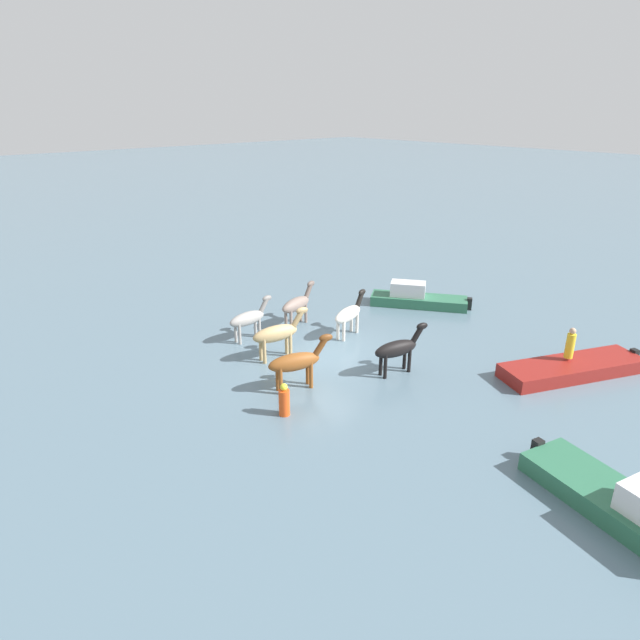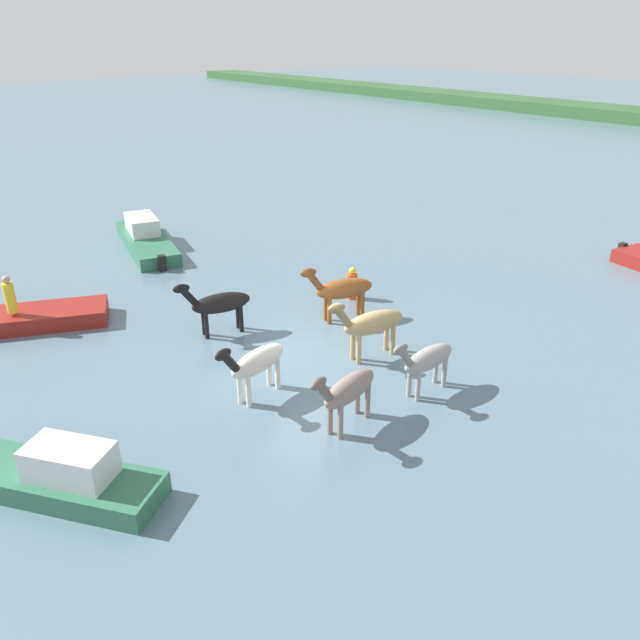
{
  "view_description": "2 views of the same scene",
  "coord_description": "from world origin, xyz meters",
  "px_view_note": "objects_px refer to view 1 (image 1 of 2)",
  "views": [
    {
      "loc": [
        -14.74,
        13.34,
        9.47
      ],
      "look_at": [
        0.72,
        -0.54,
        1.19
      ],
      "focal_mm": 30.61,
      "sensor_mm": 36.0,
      "label": 1
    },
    {
      "loc": [
        12.36,
        -9.67,
        8.58
      ],
      "look_at": [
        -0.57,
        0.9,
        0.75
      ],
      "focal_mm": 35.15,
      "sensor_mm": 36.0,
      "label": 2
    }
  ],
  "objects_px": {
    "horse_pinto_flank": "(297,304)",
    "horse_gray_outer": "(398,349)",
    "horse_dark_mare": "(277,333)",
    "horse_chestnut_trailing": "(249,318)",
    "person_helmsman_aft": "(570,344)",
    "buoy_channel_marker": "(284,401)",
    "horse_mid_herd": "(296,362)",
    "boat_launch_far": "(417,300)",
    "boat_tender_starboard": "(572,370)",
    "horse_rear_stallion": "(349,314)"
  },
  "relations": [
    {
      "from": "horse_chestnut_trailing",
      "to": "person_helmsman_aft",
      "type": "bearing_deg",
      "value": -58.24
    },
    {
      "from": "horse_gray_outer",
      "to": "person_helmsman_aft",
      "type": "height_order",
      "value": "horse_gray_outer"
    },
    {
      "from": "horse_chestnut_trailing",
      "to": "buoy_channel_marker",
      "type": "height_order",
      "value": "horse_chestnut_trailing"
    },
    {
      "from": "horse_chestnut_trailing",
      "to": "horse_dark_mare",
      "type": "bearing_deg",
      "value": -97.83
    },
    {
      "from": "horse_gray_outer",
      "to": "horse_mid_herd",
      "type": "relative_size",
      "value": 0.97
    },
    {
      "from": "horse_pinto_flank",
      "to": "horse_chestnut_trailing",
      "type": "bearing_deg",
      "value": 164.86
    },
    {
      "from": "horse_pinto_flank",
      "to": "horse_chestnut_trailing",
      "type": "distance_m",
      "value": 2.58
    },
    {
      "from": "horse_dark_mare",
      "to": "boat_launch_far",
      "type": "bearing_deg",
      "value": 10.43
    },
    {
      "from": "boat_tender_starboard",
      "to": "person_helmsman_aft",
      "type": "xyz_separation_m",
      "value": [
        0.24,
        0.0,
        0.98
      ]
    },
    {
      "from": "horse_pinto_flank",
      "to": "horse_rear_stallion",
      "type": "bearing_deg",
      "value": -82.67
    },
    {
      "from": "horse_pinto_flank",
      "to": "boat_tender_starboard",
      "type": "xyz_separation_m",
      "value": [
        -10.68,
        -4.52,
        -0.82
      ]
    },
    {
      "from": "horse_gray_outer",
      "to": "horse_chestnut_trailing",
      "type": "bearing_deg",
      "value": 123.1
    },
    {
      "from": "horse_pinto_flank",
      "to": "boat_tender_starboard",
      "type": "bearing_deg",
      "value": -79.78
    },
    {
      "from": "horse_chestnut_trailing",
      "to": "buoy_channel_marker",
      "type": "relative_size",
      "value": 1.97
    },
    {
      "from": "horse_pinto_flank",
      "to": "horse_gray_outer",
      "type": "bearing_deg",
      "value": -105.35
    },
    {
      "from": "horse_chestnut_trailing",
      "to": "boat_launch_far",
      "type": "height_order",
      "value": "horse_chestnut_trailing"
    },
    {
      "from": "horse_gray_outer",
      "to": "boat_launch_far",
      "type": "distance_m",
      "value": 7.65
    },
    {
      "from": "horse_pinto_flank",
      "to": "person_helmsman_aft",
      "type": "xyz_separation_m",
      "value": [
        -10.43,
        -4.52,
        0.16
      ]
    },
    {
      "from": "horse_pinto_flank",
      "to": "boat_launch_far",
      "type": "relative_size",
      "value": 0.51
    },
    {
      "from": "horse_rear_stallion",
      "to": "person_helmsman_aft",
      "type": "xyz_separation_m",
      "value": [
        -7.99,
        -3.63,
        0.16
      ]
    },
    {
      "from": "horse_rear_stallion",
      "to": "buoy_channel_marker",
      "type": "relative_size",
      "value": 2.06
    },
    {
      "from": "boat_tender_starboard",
      "to": "buoy_channel_marker",
      "type": "relative_size",
      "value": 5.04
    },
    {
      "from": "horse_mid_herd",
      "to": "boat_tender_starboard",
      "type": "relative_size",
      "value": 0.43
    },
    {
      "from": "horse_rear_stallion",
      "to": "person_helmsman_aft",
      "type": "relative_size",
      "value": 1.98
    },
    {
      "from": "horse_gray_outer",
      "to": "horse_rear_stallion",
      "type": "relative_size",
      "value": 1.0
    },
    {
      "from": "person_helmsman_aft",
      "to": "buoy_channel_marker",
      "type": "bearing_deg",
      "value": 64.25
    },
    {
      "from": "horse_rear_stallion",
      "to": "boat_launch_far",
      "type": "distance_m",
      "value": 5.27
    },
    {
      "from": "horse_rear_stallion",
      "to": "boat_tender_starboard",
      "type": "height_order",
      "value": "horse_rear_stallion"
    },
    {
      "from": "buoy_channel_marker",
      "to": "person_helmsman_aft",
      "type": "bearing_deg",
      "value": -115.75
    },
    {
      "from": "horse_chestnut_trailing",
      "to": "boat_launch_far",
      "type": "xyz_separation_m",
      "value": [
        -2.14,
        -8.68,
        -0.65
      ]
    },
    {
      "from": "boat_launch_far",
      "to": "buoy_channel_marker",
      "type": "distance_m",
      "value": 11.96
    },
    {
      "from": "boat_tender_starboard",
      "to": "horse_dark_mare",
      "type": "bearing_deg",
      "value": -25.11
    },
    {
      "from": "horse_dark_mare",
      "to": "horse_chestnut_trailing",
      "type": "relative_size",
      "value": 1.11
    },
    {
      "from": "horse_gray_outer",
      "to": "horse_rear_stallion",
      "type": "xyz_separation_m",
      "value": [
        3.76,
        -1.17,
        -0.0
      ]
    },
    {
      "from": "horse_mid_herd",
      "to": "horse_dark_mare",
      "type": "xyz_separation_m",
      "value": [
        2.44,
        -1.05,
        0.01
      ]
    },
    {
      "from": "horse_mid_herd",
      "to": "boat_launch_far",
      "type": "xyz_separation_m",
      "value": [
        2.59,
        -9.95,
        -0.74
      ]
    },
    {
      "from": "horse_gray_outer",
      "to": "horse_mid_herd",
      "type": "bearing_deg",
      "value": 169.24
    },
    {
      "from": "horse_dark_mare",
      "to": "horse_rear_stallion",
      "type": "bearing_deg",
      "value": 5.41
    },
    {
      "from": "horse_mid_herd",
      "to": "buoy_channel_marker",
      "type": "distance_m",
      "value": 1.87
    },
    {
      "from": "horse_dark_mare",
      "to": "horse_chestnut_trailing",
      "type": "distance_m",
      "value": 2.3
    },
    {
      "from": "person_helmsman_aft",
      "to": "buoy_channel_marker",
      "type": "distance_m",
      "value": 10.9
    },
    {
      "from": "horse_pinto_flank",
      "to": "person_helmsman_aft",
      "type": "distance_m",
      "value": 11.37
    },
    {
      "from": "horse_dark_mare",
      "to": "person_helmsman_aft",
      "type": "xyz_separation_m",
      "value": [
        -8.26,
        -7.32,
        0.11
      ]
    },
    {
      "from": "horse_rear_stallion",
      "to": "person_helmsman_aft",
      "type": "bearing_deg",
      "value": -79.06
    },
    {
      "from": "horse_pinto_flank",
      "to": "buoy_channel_marker",
      "type": "height_order",
      "value": "horse_pinto_flank"
    },
    {
      "from": "horse_chestnut_trailing",
      "to": "buoy_channel_marker",
      "type": "distance_m",
      "value": 6.43
    },
    {
      "from": "boat_launch_far",
      "to": "person_helmsman_aft",
      "type": "distance_m",
      "value": 8.59
    },
    {
      "from": "horse_gray_outer",
      "to": "horse_pinto_flank",
      "type": "distance_m",
      "value": 6.2
    },
    {
      "from": "boat_tender_starboard",
      "to": "buoy_channel_marker",
      "type": "bearing_deg",
      "value": -2.76
    },
    {
      "from": "boat_tender_starboard",
      "to": "person_helmsman_aft",
      "type": "bearing_deg",
      "value": -64.86
    }
  ]
}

